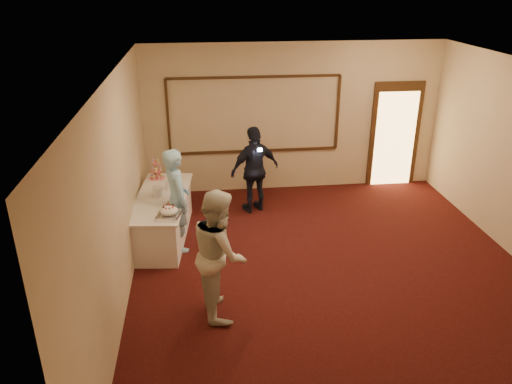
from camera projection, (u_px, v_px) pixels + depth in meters
floor at (334, 277)px, 7.47m from camera, size 7.00×7.00×0.00m
room_walls at (344, 148)px, 6.66m from camera, size 6.04×7.04×3.02m
wall_molding at (254, 115)px, 9.91m from camera, size 3.45×0.04×1.55m
doorway at (395, 135)px, 10.42m from camera, size 1.05×0.07×2.20m
buffet_table at (163, 217)px, 8.44m from camera, size 1.04×2.20×0.77m
pavlova_tray at (169, 212)px, 7.57m from camera, size 0.40×0.50×0.17m
cupcake_stand at (156, 171)px, 8.99m from camera, size 0.27×0.27×0.39m
plate_stack_a at (158, 191)px, 8.28m from camera, size 0.19×0.19×0.16m
plate_stack_b at (170, 186)px, 8.53m from camera, size 0.17×0.17×0.14m
tart at (175, 204)px, 7.95m from camera, size 0.28×0.28×0.06m
man at (177, 200)px, 7.94m from camera, size 0.58×0.72×1.72m
woman at (220, 253)px, 6.39m from camera, size 0.74×0.91×1.74m
guest at (255, 170)px, 9.28m from camera, size 1.05×0.73×1.65m
camera_flash at (260, 150)px, 8.98m from camera, size 0.08×0.06×0.05m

